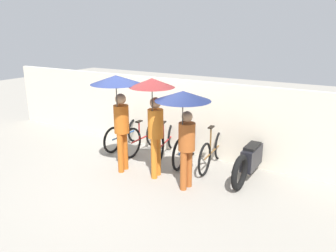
# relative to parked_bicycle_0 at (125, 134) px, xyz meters

# --- Properties ---
(ground_plane) EXTENTS (30.00, 30.00, 0.00)m
(ground_plane) POSITION_rel_parked_bicycle_0_xyz_m (1.26, -1.58, -0.36)
(ground_plane) COLOR gray
(back_wall) EXTENTS (11.42, 0.12, 1.85)m
(back_wall) POSITION_rel_parked_bicycle_0_xyz_m (1.26, 0.47, 0.57)
(back_wall) COLOR beige
(back_wall) RESTS_ON ground
(parked_bicycle_0) EXTENTS (0.44, 1.65, 1.03)m
(parked_bicycle_0) POSITION_rel_parked_bicycle_0_xyz_m (0.00, 0.00, 0.00)
(parked_bicycle_0) COLOR black
(parked_bicycle_0) RESTS_ON ground
(parked_bicycle_1) EXTENTS (0.44, 1.76, 0.99)m
(parked_bicycle_1) POSITION_rel_parked_bicycle_0_xyz_m (0.63, -0.02, 0.03)
(parked_bicycle_1) COLOR black
(parked_bicycle_1) RESTS_ON ground
(parked_bicycle_2) EXTENTS (0.54, 1.77, 1.01)m
(parked_bicycle_2) POSITION_rel_parked_bicycle_0_xyz_m (1.25, 0.04, 0.02)
(parked_bicycle_2) COLOR black
(parked_bicycle_2) RESTS_ON ground
(parked_bicycle_3) EXTENTS (0.44, 1.76, 1.00)m
(parked_bicycle_3) POSITION_rel_parked_bicycle_0_xyz_m (1.88, -0.04, 0.02)
(parked_bicycle_3) COLOR black
(parked_bicycle_3) RESTS_ON ground
(parked_bicycle_4) EXTENTS (0.44, 1.77, 1.07)m
(parked_bicycle_4) POSITION_rel_parked_bicycle_0_xyz_m (2.51, 0.01, 0.03)
(parked_bicycle_4) COLOR black
(parked_bicycle_4) RESTS_ON ground
(pedestrian_leading) EXTENTS (1.03, 1.03, 2.13)m
(pedestrian_leading) POSITION_rel_parked_bicycle_0_xyz_m (0.92, -1.31, 1.33)
(pedestrian_leading) COLOR #B25619
(pedestrian_leading) RESTS_ON ground
(pedestrian_center) EXTENTS (0.89, 0.89, 2.12)m
(pedestrian_center) POSITION_rel_parked_bicycle_0_xyz_m (1.71, -1.19, 1.24)
(pedestrian_center) COLOR #C66B1E
(pedestrian_center) RESTS_ON ground
(pedestrian_trailing) EXTENTS (1.02, 1.02, 1.96)m
(pedestrian_trailing) POSITION_rel_parked_bicycle_0_xyz_m (2.48, -1.34, 1.20)
(pedestrian_trailing) COLOR #9E4C1E
(pedestrian_trailing) RESTS_ON ground
(motorcycle) EXTENTS (0.58, 2.10, 0.92)m
(motorcycle) POSITION_rel_parked_bicycle_0_xyz_m (3.42, -0.08, 0.04)
(motorcycle) COLOR black
(motorcycle) RESTS_ON ground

